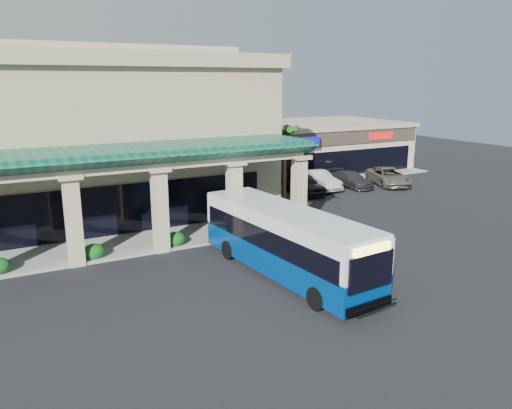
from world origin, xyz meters
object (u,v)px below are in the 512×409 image
transit_bus (286,243)px  car_red (351,179)px  pedestrian (382,254)px  car_white (318,180)px  car_silver (303,183)px  car_gray (389,176)px

transit_bus → car_red: 21.82m
pedestrian → car_white: size_ratio=0.38×
transit_bus → car_white: (12.85, 15.44, -0.81)m
pedestrian → transit_bus: bearing=65.0°
car_silver → car_white: car_silver is taller
car_silver → pedestrian: bearing=-106.5°
car_red → car_silver: bearing=-178.3°
pedestrian → car_silver: size_ratio=0.38×
transit_bus → car_red: transit_bus is taller
pedestrian → car_silver: bearing=-20.7°
transit_bus → car_silver: (10.73, 14.63, -0.76)m
transit_bus → pedestrian: size_ratio=6.09×
transit_bus → car_white: size_ratio=2.34×
car_white → car_red: 3.16m
transit_bus → pedestrian: 4.82m
car_white → car_gray: bearing=-13.5°
pedestrian → car_gray: (15.19, 15.93, -0.17)m
pedestrian → car_white: (8.54, 17.48, -0.13)m
pedestrian → car_white: pedestrian is taller
transit_bus → car_white: 20.11m
transit_bus → car_gray: (19.50, 13.89, -0.85)m
car_gray → transit_bus: bearing=-125.4°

